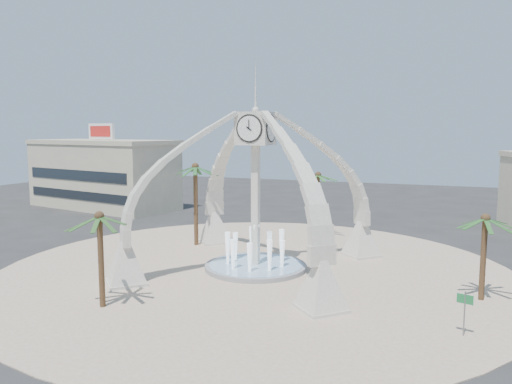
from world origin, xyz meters
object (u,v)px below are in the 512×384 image
(palm_east, at_px, (485,220))
(palm_south, at_px, (99,218))
(clock_tower, at_px, (256,188))
(fountain, at_px, (256,266))
(palm_north, at_px, (318,176))
(street_sign, at_px, (465,305))
(palm_west, at_px, (195,168))

(palm_east, relative_size, palm_south, 0.94)
(clock_tower, height_order, palm_east, clock_tower)
(fountain, xyz_separation_m, palm_south, (-5.69, -11.41, 5.36))
(palm_north, xyz_separation_m, street_sign, (13.39, -20.86, -4.61))
(palm_east, bearing_deg, palm_south, -155.44)
(palm_north, distance_m, street_sign, 25.22)
(palm_west, xyz_separation_m, palm_south, (2.64, -17.08, -1.76))
(fountain, relative_size, street_sign, 3.22)
(palm_south, bearing_deg, palm_north, 73.16)
(clock_tower, height_order, palm_south, clock_tower)
(clock_tower, xyz_separation_m, palm_west, (-8.33, 5.67, 0.92))
(palm_north, bearing_deg, palm_west, -144.32)
(clock_tower, relative_size, fountain, 2.24)
(palm_east, relative_size, palm_west, 0.73)
(palm_west, height_order, palm_north, palm_west)
(fountain, relative_size, palm_north, 1.10)
(palm_east, height_order, palm_north, palm_north)
(fountain, distance_m, palm_east, 17.02)
(palm_south, bearing_deg, palm_east, 24.56)
(palm_east, bearing_deg, palm_north, 135.62)
(palm_west, distance_m, palm_north, 12.33)
(fountain, distance_m, street_sign, 17.12)
(street_sign, bearing_deg, clock_tower, 167.92)
(clock_tower, height_order, street_sign, clock_tower)
(palm_west, bearing_deg, street_sign, -30.37)
(fountain, xyz_separation_m, palm_north, (1.65, 12.84, 6.10))
(palm_south, height_order, street_sign, palm_south)
(palm_east, relative_size, street_sign, 2.45)
(palm_south, bearing_deg, clock_tower, 63.51)
(street_sign, bearing_deg, palm_north, 138.70)
(fountain, height_order, palm_north, palm_north)
(clock_tower, xyz_separation_m, palm_east, (16.21, -1.41, -1.19))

